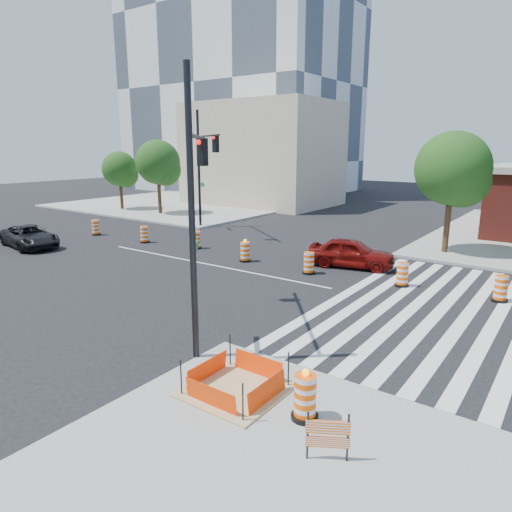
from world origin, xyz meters
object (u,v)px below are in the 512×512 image
Objects in this scene: red_coupe at (351,253)px; dark_suv at (30,236)px; signal_pole_se at (196,186)px; signal_pole_nw at (204,159)px.

red_coupe is 0.91× the size of dark_suv.
signal_pole_se reaches higher than dark_suv.
signal_pole_nw reaches higher than dark_suv.
signal_pole_nw is at bearing -17.40° from dark_suv.
signal_pole_nw is at bearing 63.32° from red_coupe.
signal_pole_nw reaches higher than signal_pole_se.
dark_suv is 0.60× the size of signal_pole_se.
red_coupe reaches higher than dark_suv.
dark_suv is 11.90m from signal_pole_nw.
red_coupe is 18.58m from dark_suv.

